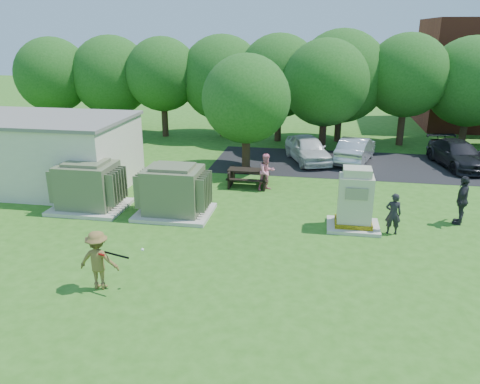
% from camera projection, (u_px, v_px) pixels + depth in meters
% --- Properties ---
extents(ground, '(120.00, 120.00, 0.00)m').
position_uv_depth(ground, '(218.00, 273.00, 14.49)').
color(ground, '#2D6619').
rests_on(ground, ground).
extents(service_building, '(10.00, 5.00, 3.20)m').
position_uv_depth(service_building, '(24.00, 153.00, 22.30)').
color(service_building, beige).
rests_on(service_building, ground).
extents(service_building_roof, '(10.20, 5.20, 0.15)m').
position_uv_depth(service_building_roof, '(19.00, 118.00, 21.75)').
color(service_building_roof, slate).
rests_on(service_building_roof, service_building).
extents(parking_strip, '(20.00, 6.00, 0.01)m').
position_uv_depth(parking_strip, '(394.00, 166.00, 25.90)').
color(parking_strip, '#232326').
rests_on(parking_strip, ground).
extents(transformer_left, '(3.00, 2.40, 2.07)m').
position_uv_depth(transformer_left, '(88.00, 187.00, 19.43)').
color(transformer_left, beige).
rests_on(transformer_left, ground).
extents(transformer_right, '(3.00, 2.40, 2.07)m').
position_uv_depth(transformer_right, '(174.00, 192.00, 18.82)').
color(transformer_right, beige).
rests_on(transformer_right, ground).
extents(generator_cabinet, '(1.95, 1.59, 2.37)m').
position_uv_depth(generator_cabinet, '(355.00, 202.00, 17.49)').
color(generator_cabinet, beige).
rests_on(generator_cabinet, ground).
extents(picnic_table, '(1.94, 1.46, 0.83)m').
position_uv_depth(picnic_table, '(248.00, 176.00, 22.46)').
color(picnic_table, black).
rests_on(picnic_table, ground).
extents(batter, '(1.18, 0.72, 1.77)m').
position_uv_depth(batter, '(98.00, 260.00, 13.40)').
color(batter, brown).
rests_on(batter, ground).
extents(person_by_generator, '(0.57, 0.38, 1.57)m').
position_uv_depth(person_by_generator, '(393.00, 214.00, 17.06)').
color(person_by_generator, black).
rests_on(person_by_generator, ground).
extents(person_at_picnic, '(1.07, 1.05, 1.75)m').
position_uv_depth(person_at_picnic, '(267.00, 172.00, 21.80)').
color(person_at_picnic, pink).
rests_on(person_at_picnic, ground).
extents(person_walking_right, '(0.85, 1.22, 1.93)m').
position_uv_depth(person_walking_right, '(462.00, 200.00, 17.91)').
color(person_walking_right, '#27262C').
rests_on(person_walking_right, ground).
extents(car_white, '(3.18, 4.72, 1.49)m').
position_uv_depth(car_white, '(308.00, 149.00, 26.63)').
color(car_white, silver).
rests_on(car_white, ground).
extents(car_silver_a, '(2.59, 4.61, 1.44)m').
position_uv_depth(car_silver_a, '(356.00, 150.00, 26.55)').
color(car_silver_a, '#AEAEB3').
rests_on(car_silver_a, ground).
extents(car_dark, '(2.92, 5.10, 1.39)m').
position_uv_depth(car_dark, '(458.00, 154.00, 25.61)').
color(car_dark, black).
rests_on(car_dark, ground).
extents(batting_equipment, '(1.24, 0.54, 0.13)m').
position_uv_depth(batting_equipment, '(118.00, 254.00, 13.14)').
color(batting_equipment, black).
rests_on(batting_equipment, ground).
extents(tree_row, '(41.30, 13.30, 7.30)m').
position_uv_depth(tree_row, '(306.00, 79.00, 30.06)').
color(tree_row, '#47301E').
rests_on(tree_row, ground).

